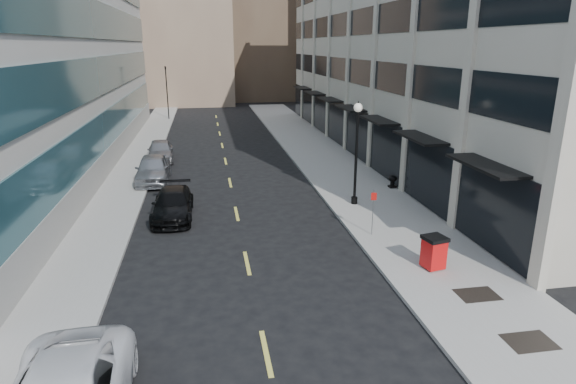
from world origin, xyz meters
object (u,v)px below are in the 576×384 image
object	(u,v)px
trash_bin	(434,251)
sign_post	(373,205)
traffic_signal	(165,70)
car_silver_sedan	(153,169)
lamppost	(357,145)
urn_planter	(393,180)
car_grey_sedan	(161,151)
car_black_pickup	(173,204)

from	to	relation	value
trash_bin	sign_post	size ratio (longest dim) A/B	0.61
traffic_signal	trash_bin	bearing A→B (deg)	-73.42
car_silver_sedan	sign_post	size ratio (longest dim) A/B	2.37
lamppost	sign_post	size ratio (longest dim) A/B	2.60
car_silver_sedan	trash_bin	bearing A→B (deg)	-52.02
trash_bin	urn_planter	xyz separation A→B (m)	(2.60, 10.71, -0.24)
car_silver_sedan	sign_post	world-z (taller)	sign_post
car_silver_sedan	car_grey_sedan	world-z (taller)	car_silver_sedan
car_black_pickup	car_silver_sedan	distance (m)	7.18
car_silver_sedan	urn_planter	bearing A→B (deg)	-16.78
car_grey_sedan	lamppost	bearing A→B (deg)	-52.30
sign_post	car_black_pickup	bearing A→B (deg)	164.28
traffic_signal	car_grey_sedan	distance (m)	21.58
car_grey_sedan	sign_post	distance (m)	20.32
trash_bin	lamppost	xyz separation A→B (m)	(-0.60, 8.13, 2.55)
trash_bin	sign_post	bearing A→B (deg)	95.31
car_black_pickup	urn_planter	xyz separation A→B (m)	(12.80, 2.72, -0.09)
car_black_pickup	urn_planter	size ratio (longest dim) A/B	6.33
car_silver_sedan	car_black_pickup	bearing A→B (deg)	-77.35
car_black_pickup	traffic_signal	bearing A→B (deg)	94.76
car_grey_sedan	urn_planter	xyz separation A→B (m)	(14.40, -10.28, -0.17)
trash_bin	lamppost	bearing A→B (deg)	82.23
traffic_signal	lamppost	world-z (taller)	traffic_signal
car_grey_sedan	urn_planter	world-z (taller)	car_grey_sedan
traffic_signal	car_silver_sedan	distance (m)	27.44
sign_post	car_silver_sedan	bearing A→B (deg)	142.98
lamppost	urn_planter	distance (m)	4.97
traffic_signal	sign_post	distance (m)	40.16
car_silver_sedan	urn_planter	distance (m)	15.03
car_grey_sedan	urn_planter	bearing A→B (deg)	-38.88
car_black_pickup	trash_bin	world-z (taller)	trash_bin
traffic_signal	trash_bin	xyz separation A→B (m)	(12.50, -41.99, -4.86)
lamppost	car_silver_sedan	bearing A→B (deg)	148.51
car_grey_sedan	lamppost	world-z (taller)	lamppost
trash_bin	car_black_pickup	bearing A→B (deg)	129.93
traffic_signal	lamppost	bearing A→B (deg)	-70.64
traffic_signal	sign_post	bearing A→B (deg)	-73.49
car_black_pickup	car_silver_sedan	bearing A→B (deg)	103.77
car_black_pickup	trash_bin	size ratio (longest dim) A/B	3.67
car_grey_sedan	urn_planter	distance (m)	17.69
traffic_signal	car_grey_sedan	bearing A→B (deg)	-88.09
car_silver_sedan	traffic_signal	bearing A→B (deg)	91.26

